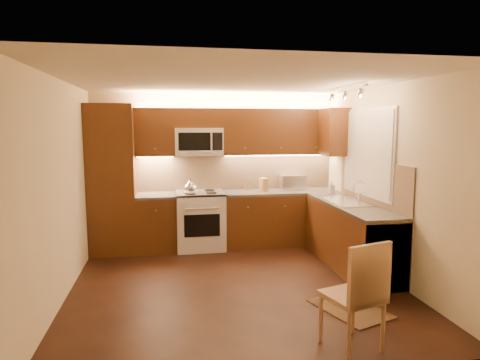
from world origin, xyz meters
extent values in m
cube|color=black|center=(0.00, 0.00, 0.00)|extent=(4.00, 4.00, 0.01)
cube|color=beige|center=(0.00, 0.00, 2.50)|extent=(4.00, 4.00, 0.01)
cube|color=beige|center=(0.00, 2.00, 1.25)|extent=(4.00, 0.01, 2.50)
cube|color=beige|center=(0.00, -2.00, 1.25)|extent=(4.00, 0.01, 2.50)
cube|color=beige|center=(-2.00, 0.00, 1.25)|extent=(0.01, 4.00, 2.50)
cube|color=beige|center=(2.00, 0.00, 1.25)|extent=(0.01, 4.00, 2.50)
cube|color=#4C2410|center=(-1.65, 1.70, 1.15)|extent=(0.70, 0.60, 2.30)
cube|color=#4C2410|center=(-0.99, 1.70, 0.43)|extent=(0.62, 0.60, 0.86)
cube|color=#32302D|center=(-0.99, 1.70, 0.88)|extent=(0.62, 0.60, 0.04)
cube|color=#4C2410|center=(1.04, 1.70, 0.43)|extent=(1.92, 0.60, 0.86)
cube|color=#32302D|center=(1.04, 1.70, 0.88)|extent=(1.92, 0.60, 0.04)
cube|color=#4C2410|center=(1.70, 0.40, 0.43)|extent=(0.60, 2.00, 0.86)
cube|color=#32302D|center=(1.70, 0.40, 0.88)|extent=(0.60, 2.00, 0.04)
cube|color=silver|center=(1.70, -0.30, 0.43)|extent=(0.58, 0.60, 0.84)
cube|color=tan|center=(0.35, 1.99, 1.20)|extent=(3.30, 0.02, 0.60)
cube|color=tan|center=(1.99, 0.40, 1.20)|extent=(0.02, 2.00, 0.60)
cube|color=#4C2410|center=(-0.99, 1.82, 1.88)|extent=(0.62, 0.35, 0.75)
cube|color=#4C2410|center=(1.04, 1.82, 1.88)|extent=(1.92, 0.35, 0.75)
cube|color=#4C2410|center=(-0.30, 1.82, 2.09)|extent=(0.76, 0.35, 0.31)
cube|color=#4C2410|center=(1.82, 1.40, 1.88)|extent=(0.35, 0.50, 0.75)
cube|color=silver|center=(1.99, 0.55, 1.60)|extent=(0.03, 1.44, 1.24)
cube|color=silver|center=(1.97, 0.55, 1.60)|extent=(0.02, 1.36, 1.16)
cube|color=silver|center=(1.55, 0.40, 2.46)|extent=(0.04, 1.20, 0.03)
cube|color=silver|center=(1.28, 1.84, 1.02)|extent=(0.42, 0.32, 0.25)
cube|color=#9A6C45|center=(0.76, 1.72, 1.01)|extent=(0.13, 0.18, 0.22)
cylinder|color=silver|center=(0.50, 1.84, 0.95)|extent=(0.05, 0.05, 0.09)
cylinder|color=olive|center=(0.57, 1.94, 0.95)|extent=(0.05, 0.05, 0.10)
cylinder|color=silver|center=(0.59, 1.94, 0.95)|extent=(0.06, 0.06, 0.10)
cylinder|color=#AA6733|center=(0.49, 1.94, 0.95)|extent=(0.05, 0.05, 0.10)
imported|color=#AFB0B4|center=(1.78, 1.34, 0.99)|extent=(0.10, 0.10, 0.19)
cube|color=black|center=(1.10, -0.90, 0.01)|extent=(0.78, 0.95, 0.01)
camera|label=1|loc=(-0.83, -4.90, 1.98)|focal=31.12mm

